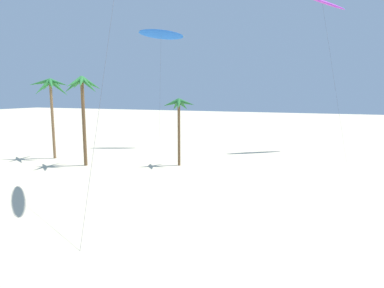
{
  "coord_description": "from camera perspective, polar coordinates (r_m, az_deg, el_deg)",
  "views": [
    {
      "loc": [
        6.23,
        6.54,
        7.88
      ],
      "look_at": [
        -1.02,
        23.75,
        5.08
      ],
      "focal_mm": 31.57,
      "sensor_mm": 36.0,
      "label": 1
    }
  ],
  "objects": [
    {
      "name": "flying_kite_3",
      "position": [
        50.8,
        21.14,
        21.52
      ],
      "size": [
        7.16,
        10.14,
        20.94
      ],
      "color": "purple",
      "rests_on": "ground"
    },
    {
      "name": "flying_kite_2",
      "position": [
        50.81,
        -5.25,
        17.96
      ],
      "size": [
        6.47,
        5.52,
        17.24
      ],
      "color": "blue",
      "rests_on": "ground"
    },
    {
      "name": "palm_tree_1",
      "position": [
        38.48,
        -18.02,
        8.44
      ],
      "size": [
        4.28,
        4.71,
        9.75
      ],
      "color": "brown",
      "rests_on": "ground"
    },
    {
      "name": "palm_tree_0",
      "position": [
        44.13,
        -22.74,
        8.39
      ],
      "size": [
        5.14,
        4.83,
        9.67
      ],
      "color": "olive",
      "rests_on": "ground"
    },
    {
      "name": "palm_tree_2",
      "position": [
        36.72,
        -2.2,
        5.83
      ],
      "size": [
        3.39,
        3.41,
        7.38
      ],
      "color": "brown",
      "rests_on": "ground"
    }
  ]
}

